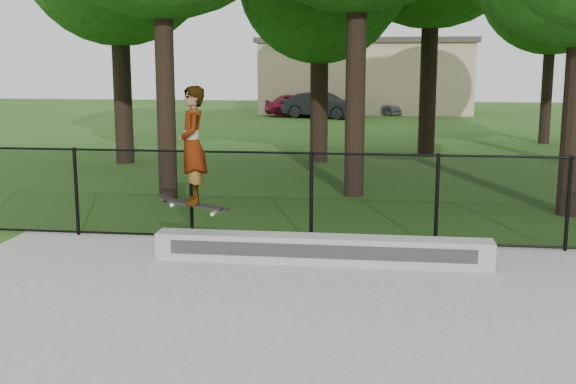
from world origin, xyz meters
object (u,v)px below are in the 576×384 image
grind_ledge (321,249)px  car_a (298,105)px  car_b (322,105)px  car_c (374,105)px  skater_airborne (192,147)px

grind_ledge → car_a: 29.65m
car_b → car_c: (2.74, 2.96, -0.17)m
car_a → car_c: 4.50m
grind_ledge → car_c: car_c is taller
grind_ledge → car_b: car_b is taller
car_a → skater_airborne: bearing=167.1°
car_b → car_c: size_ratio=1.15×
car_c → skater_airborne: size_ratio=1.76×
car_a → skater_airborne: 29.65m
car_a → skater_airborne: size_ratio=2.00×
grind_ledge → car_c: bearing=89.5°
car_b → grind_ledge: bearing=-155.5°
grind_ledge → skater_airborne: 2.40m
car_b → skater_airborne: skater_airborne is taller
car_b → car_c: bearing=-23.3°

